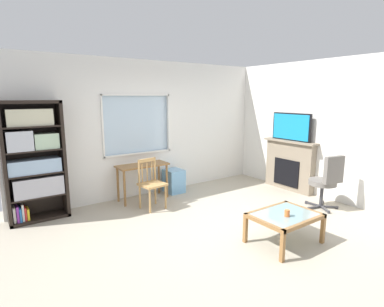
{
  "coord_description": "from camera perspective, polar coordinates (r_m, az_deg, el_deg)",
  "views": [
    {
      "loc": [
        -2.83,
        -3.28,
        2.0
      ],
      "look_at": [
        -0.09,
        0.63,
        1.1
      ],
      "focal_mm": 28.4,
      "sensor_mm": 36.0,
      "label": 1
    }
  ],
  "objects": [
    {
      "name": "wall_back_with_window",
      "position": [
        6.32,
        -7.98,
        4.61
      ],
      "size": [
        5.35,
        0.15,
        2.71
      ],
      "color": "white",
      "rests_on": "ground"
    },
    {
      "name": "wall_right",
      "position": [
        6.5,
        24.32,
        4.01
      ],
      "size": [
        0.12,
        4.83,
        2.71
      ],
      "primitive_type": "cube",
      "color": "white",
      "rests_on": "ground"
    },
    {
      "name": "bookshelf",
      "position": [
        5.49,
        -27.61,
        -1.03
      ],
      "size": [
        0.9,
        0.38,
        1.94
      ],
      "color": "black",
      "rests_on": "ground"
    },
    {
      "name": "ground",
      "position": [
        4.78,
        5.35,
        -14.27
      ],
      "size": [
        6.35,
        5.63,
        0.02
      ],
      "primitive_type": "cube",
      "color": "#B2A893"
    },
    {
      "name": "coffee_table",
      "position": [
        4.44,
        17.01,
        -11.5
      ],
      "size": [
        0.91,
        0.68,
        0.42
      ],
      "color": "#8C9E99",
      "rests_on": "ground"
    },
    {
      "name": "plastic_drawer_unit",
      "position": [
        6.46,
        -3.43,
        -5.15
      ],
      "size": [
        0.35,
        0.4,
        0.49
      ],
      "primitive_type": "cube",
      "color": "#72ADDB",
      "rests_on": "ground"
    },
    {
      "name": "tv",
      "position": [
        6.76,
        18.12,
        4.78
      ],
      "size": [
        0.06,
        0.93,
        0.58
      ],
      "color": "black",
      "rests_on": "fireplace"
    },
    {
      "name": "desk_under_window",
      "position": [
        5.99,
        -9.28,
        -3.13
      ],
      "size": [
        1.0,
        0.43,
        0.71
      ],
      "color": "olive",
      "rests_on": "ground"
    },
    {
      "name": "fireplace",
      "position": [
        6.91,
        17.82,
        -2.05
      ],
      "size": [
        0.26,
        1.24,
        1.08
      ],
      "color": "gray",
      "rests_on": "ground"
    },
    {
      "name": "sippy_cup",
      "position": [
        4.33,
        17.43,
        -10.62
      ],
      "size": [
        0.07,
        0.07,
        0.09
      ],
      "primitive_type": "cylinder",
      "color": "orange",
      "rests_on": "coffee_table"
    },
    {
      "name": "wooden_chair",
      "position": [
        5.54,
        -7.66,
        -5.56
      ],
      "size": [
        0.46,
        0.45,
        0.9
      ],
      "color": "tan",
      "rests_on": "ground"
    },
    {
      "name": "office_chair",
      "position": [
        5.9,
        23.96,
        -4.48
      ],
      "size": [
        0.58,
        0.6,
        1.0
      ],
      "color": "slate",
      "rests_on": "ground"
    }
  ]
}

